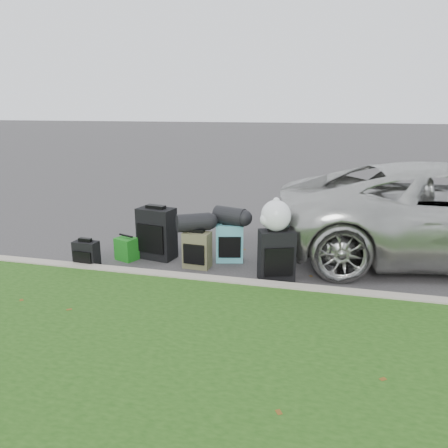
% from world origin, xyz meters
% --- Properties ---
extents(ground, '(120.00, 120.00, 0.00)m').
position_xyz_m(ground, '(0.00, 0.00, 0.00)').
color(ground, '#383535').
rests_on(ground, ground).
extents(curb, '(120.00, 0.18, 0.15)m').
position_xyz_m(curb, '(0.00, -1.00, 0.07)').
color(curb, '#9E937F').
rests_on(curb, ground).
extents(suitcase_small_black, '(0.36, 0.21, 0.44)m').
position_xyz_m(suitcase_small_black, '(-1.89, -0.81, 0.22)').
color(suitcase_small_black, black).
rests_on(suitcase_small_black, ground).
extents(suitcase_large_black_left, '(0.61, 0.43, 0.80)m').
position_xyz_m(suitcase_large_black_left, '(-1.12, -0.05, 0.40)').
color(suitcase_large_black_left, black).
rests_on(suitcase_large_black_left, ground).
extents(suitcase_olive, '(0.40, 0.27, 0.54)m').
position_xyz_m(suitcase_olive, '(-0.38, -0.30, 0.27)').
color(suitcase_olive, '#46462D').
rests_on(suitcase_olive, ground).
extents(suitcase_teal, '(0.46, 0.33, 0.58)m').
position_xyz_m(suitcase_teal, '(0.02, 0.08, 0.29)').
color(suitcase_teal, teal).
rests_on(suitcase_teal, ground).
extents(suitcase_large_black_right, '(0.54, 0.43, 0.71)m').
position_xyz_m(suitcase_large_black_right, '(0.81, -0.52, 0.35)').
color(suitcase_large_black_right, black).
rests_on(suitcase_large_black_right, ground).
extents(tote_green, '(0.37, 0.34, 0.35)m').
position_xyz_m(tote_green, '(-1.55, -0.25, 0.17)').
color(tote_green, '#197219').
rests_on(tote_green, ground).
extents(tote_navy, '(0.28, 0.25, 0.26)m').
position_xyz_m(tote_navy, '(-0.72, 0.44, 0.13)').
color(tote_navy, '#16254E').
rests_on(tote_navy, ground).
extents(duffel_left, '(0.55, 0.47, 0.26)m').
position_xyz_m(duffel_left, '(-0.45, -0.24, 0.67)').
color(duffel_left, black).
rests_on(duffel_left, suitcase_olive).
extents(duffel_right, '(0.54, 0.40, 0.27)m').
position_xyz_m(duffel_right, '(0.03, 0.07, 0.72)').
color(duffel_right, black).
rests_on(duffel_right, suitcase_teal).
extents(trash_bag, '(0.40, 0.40, 0.40)m').
position_xyz_m(trash_bag, '(0.79, -0.51, 0.91)').
color(trash_bag, white).
rests_on(trash_bag, suitcase_large_black_right).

